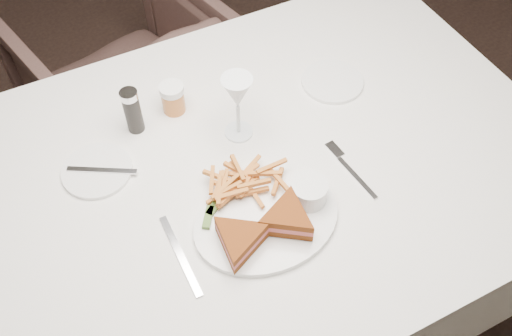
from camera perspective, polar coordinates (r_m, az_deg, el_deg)
The scene contains 4 objects.
ground at distance 2.01m, azimuth -9.48°, elevation -11.92°, with size 5.00×5.00×0.00m, color black.
table at distance 1.62m, azimuth -1.01°, elevation -8.04°, with size 1.50×1.00×0.75m, color silver.
chair_far at distance 2.17m, azimuth -12.73°, elevation 9.11°, with size 0.66×0.62×0.68m, color #452F2A.
table_setting at distance 1.24m, azimuth -0.99°, elevation -0.98°, with size 0.79×0.61×0.18m.
Camera 1 is at (-0.22, -0.89, 1.79)m, focal length 40.00 mm.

